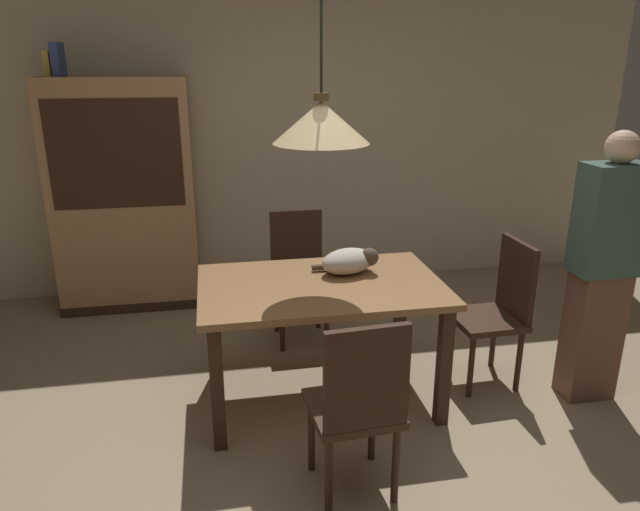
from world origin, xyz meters
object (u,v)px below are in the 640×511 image
Objects in this scene: pendant_lamp at (321,122)px; book_blue_wide at (58,59)px; chair_near_front at (358,402)px; chair_right_side at (499,307)px; dining_table at (321,299)px; book_yellow_short at (49,64)px; hutch_bookcase at (125,201)px; cat_sleeping at (350,261)px; person_standing at (602,271)px; chair_far_back at (299,270)px.

book_blue_wide is (-1.65, 1.72, 0.31)m from pendant_lamp.
book_blue_wide is (-1.65, 2.60, 1.46)m from chair_near_front.
chair_right_side is 3.88× the size of book_blue_wide.
dining_table is 7.00× the size of book_yellow_short.
book_yellow_short reaches higher than dining_table.
hutch_bookcase is at bearing -0.20° from book_yellow_short.
book_blue_wide is (-0.36, 0.00, 1.08)m from hutch_bookcase.
cat_sleeping is 0.31× the size of pendant_lamp.
person_standing is at bearing 20.97° from chair_near_front.
pendant_lamp is at bearing 170.65° from person_standing.
pendant_lamp is at bearing -145.71° from cat_sleeping.
book_blue_wide is (0.06, 0.00, 0.03)m from book_yellow_short.
chair_right_side is 0.58× the size of person_standing.
chair_right_side is at bearing 0.13° from dining_table.
chair_near_front is 0.58× the size of person_standing.
cat_sleeping is at bearing -74.70° from chair_far_back.
dining_table is 1.51× the size of chair_far_back.
pendant_lamp is at bearing -89.93° from chair_far_back.
person_standing is at bearing -30.95° from book_yellow_short.
person_standing reaches higher than chair_near_front.
chair_right_side is 2.29× the size of cat_sleeping.
cat_sleeping is at bearing -46.90° from hutch_bookcase.
dining_table is 1.08× the size of pendant_lamp.
pendant_lamp reaches higher than chair_far_back.
dining_table is 0.89m from chair_far_back.
book_blue_wide is at bearing 0.00° from book_yellow_short.
chair_near_front is 2.29× the size of cat_sleeping.
chair_near_front is at bearing -56.61° from book_yellow_short.
chair_far_back is at bearing 144.59° from person_standing.
cat_sleeping reaches higher than dining_table.
chair_far_back is at bearing 90.07° from pendant_lamp.
chair_far_back is (-1.13, 0.88, 0.00)m from chair_right_side.
book_yellow_short is (-1.91, 1.59, 1.11)m from cat_sleeping.
person_standing reaches higher than dining_table.
cat_sleeping is 0.22× the size of hutch_bookcase.
book_yellow_short is at bearing 180.00° from book_blue_wide.
pendant_lamp reaches higher than dining_table.
cat_sleeping is (0.20, 1.02, 0.32)m from chair_near_front.
book_blue_wide reaches higher than chair_far_back.
chair_far_back is 2.38m from book_yellow_short.
pendant_lamp is (-0.20, -0.14, 0.84)m from cat_sleeping.
chair_near_front is 3.43m from book_yellow_short.
pendant_lamp is 1.84m from person_standing.
book_blue_wide reaches higher than person_standing.
cat_sleeping is 0.25× the size of person_standing.
book_blue_wide reaches higher than cat_sleeping.
book_blue_wide is 3.98m from person_standing.
pendant_lamp is 5.42× the size of book_blue_wide.
book_blue_wide is at bearing 179.76° from hutch_bookcase.
dining_table is 1.01m from pendant_lamp.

